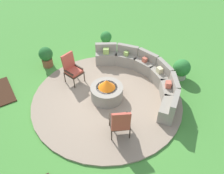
{
  "coord_description": "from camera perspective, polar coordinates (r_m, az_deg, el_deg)",
  "views": [
    {
      "loc": [
        4.77,
        -2.77,
        5.42
      ],
      "look_at": [
        0.0,
        0.2,
        0.45
      ],
      "focal_mm": 36.54,
      "sensor_mm": 36.0,
      "label": 1
    }
  ],
  "objects": [
    {
      "name": "curved_stone_bench",
      "position": [
        8.26,
        8.04,
        3.41
      ],
      "size": [
        4.23,
        1.74,
        0.81
      ],
      "color": "gray",
      "rests_on": "patio_circle"
    },
    {
      "name": "potted_plant_2",
      "position": [
        8.72,
        16.99,
        4.36
      ],
      "size": [
        0.63,
        0.63,
        0.78
      ],
      "color": "#A89E8E",
      "rests_on": "ground_plane"
    },
    {
      "name": "patio_circle",
      "position": [
        7.72,
        -1.26,
        -2.86
      ],
      "size": [
        5.01,
        5.01,
        0.06
      ],
      "primitive_type": "cylinder",
      "color": "gray",
      "rests_on": "ground_plane"
    },
    {
      "name": "lounge_chair_front_right",
      "position": [
        6.29,
        2.03,
        -8.67
      ],
      "size": [
        0.75,
        0.73,
        1.02
      ],
      "rotation": [
        0.0,
        0.0,
        7.42
      ],
      "color": "#2D2319",
      "rests_on": "patio_circle"
    },
    {
      "name": "lounge_chair_front_left",
      "position": [
        8.15,
        -10.05,
        4.69
      ],
      "size": [
        0.69,
        0.66,
        1.1
      ],
      "rotation": [
        0.0,
        0.0,
        5.02
      ],
      "color": "#2D2319",
      "rests_on": "patio_circle"
    },
    {
      "name": "fire_pit",
      "position": [
        7.49,
        -1.3,
        -1.06
      ],
      "size": [
        1.07,
        1.07,
        0.76
      ],
      "color": "gray",
      "rests_on": "patio_circle"
    },
    {
      "name": "potted_plant_1",
      "position": [
        10.21,
        -1.5,
        12.03
      ],
      "size": [
        0.49,
        0.49,
        0.72
      ],
      "color": "#A89E8E",
      "rests_on": "ground_plane"
    },
    {
      "name": "ground_plane",
      "position": [
        7.74,
        -1.26,
        -3.02
      ],
      "size": [
        24.0,
        24.0,
        0.0
      ],
      "primitive_type": "plane",
      "color": "#478C38"
    },
    {
      "name": "potted_plant_0",
      "position": [
        9.3,
        -16.14,
        7.43
      ],
      "size": [
        0.54,
        0.54,
        0.83
      ],
      "color": "brown",
      "rests_on": "ground_plane"
    }
  ]
}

